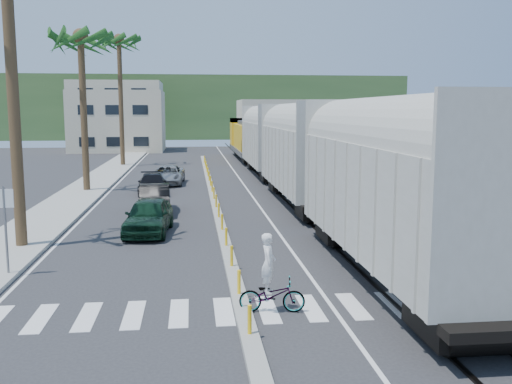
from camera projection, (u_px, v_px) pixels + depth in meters
ground at (236, 288)px, 17.45m from camera, size 140.00×140.00×0.00m
sidewalk at (92, 185)px, 41.08m from camera, size 3.00×90.00×0.15m
rails at (271, 178)px, 45.54m from camera, size 1.56×100.00×0.06m
median at (212, 193)px, 37.07m from camera, size 0.45×60.00×0.85m
crosswalk at (242, 310)px, 15.48m from camera, size 14.00×2.20×0.01m
lane_markings at (180, 185)px, 41.80m from camera, size 9.42×90.00×0.01m
freight_train at (285, 148)px, 38.37m from camera, size 3.00×60.94×5.85m
palm_trees at (85, 27)px, 37.34m from camera, size 3.50×37.20×13.75m
street_sign at (5, 218)px, 18.32m from camera, size 0.60×0.08×3.00m
buildings at (157, 118)px, 86.59m from camera, size 38.00×27.00×10.00m
hillside at (197, 108)px, 114.96m from camera, size 80.00×20.00×12.00m
car_lead at (149, 216)px, 25.13m from camera, size 2.60×4.89×1.56m
car_second at (155, 199)px, 30.21m from camera, size 2.08×4.69×1.49m
car_third at (152, 184)px, 37.14m from camera, size 2.38×4.73×1.31m
car_rear at (168, 175)px, 42.10m from camera, size 2.79×5.13×1.36m
cyclist at (271, 287)px, 15.28m from camera, size 1.08×1.94×2.17m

